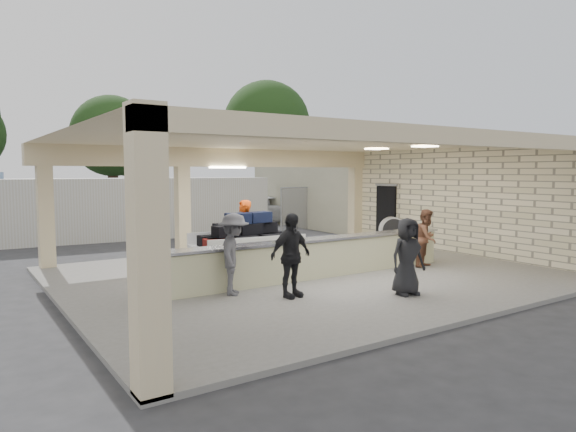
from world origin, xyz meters
TOP-DOWN VIEW (x-y plane):
  - ground at (0.00, 0.00)m, footprint 120.00×120.00m
  - pavilion at (0.21, 0.66)m, footprint 12.01×10.00m
  - baggage_counter at (0.00, -0.50)m, footprint 8.20×0.58m
  - luggage_cart at (-1.27, 1.10)m, footprint 2.82×1.91m
  - drum_fan at (5.50, 2.43)m, footprint 0.96×0.69m
  - baggage_handler at (-1.16, 1.34)m, footprint 0.65×0.78m
  - passenger_a at (3.29, -1.09)m, footprint 0.85×0.59m
  - passenger_b at (-1.80, -1.87)m, footprint 1.09×0.53m
  - passenger_c at (-2.68, -1.00)m, footprint 0.97×1.17m
  - passenger_d at (0.41, -3.07)m, footprint 0.85×0.44m
  - car_white_a at (6.88, 12.38)m, footprint 5.42×3.46m
  - car_white_b at (10.84, 13.75)m, footprint 5.28×2.54m
  - car_dark at (6.38, 14.74)m, footprint 4.84×2.07m
  - container_white at (-1.31, 10.56)m, footprint 11.52×3.07m
  - fence at (11.00, 9.00)m, footprint 12.06×0.06m
  - tree_mid at (2.32, 26.16)m, footprint 6.00×5.60m
  - tree_right at (14.32, 25.16)m, footprint 7.20×7.00m
  - adjacent_building at (9.50, 10.00)m, footprint 6.00×8.00m

SIDE VIEW (x-z plane):
  - ground at x=0.00m, z-range 0.00..0.00m
  - baggage_counter at x=0.00m, z-range 0.10..1.08m
  - drum_fan at x=5.50m, z-range 0.14..1.16m
  - car_white_a at x=6.88m, z-range 0.00..1.43m
  - car_dark at x=6.38m, z-range 0.00..1.57m
  - car_white_b at x=10.84m, z-range 0.00..1.60m
  - passenger_a at x=3.29m, z-range 0.10..1.70m
  - passenger_d at x=0.41m, z-range 0.10..1.76m
  - luggage_cart at x=-1.27m, z-range 0.17..1.74m
  - passenger_c at x=-2.68m, z-range 0.10..1.86m
  - passenger_b at x=-1.80m, z-range 0.10..1.89m
  - baggage_handler at x=-1.16m, z-range 0.10..1.99m
  - fence at x=11.00m, z-range 0.04..2.07m
  - container_white at x=-1.31m, z-range 0.00..2.47m
  - pavilion at x=0.21m, z-range -0.43..3.12m
  - adjacent_building at x=9.50m, z-range 0.00..3.20m
  - tree_mid at x=2.32m, z-range 0.96..8.96m
  - tree_right at x=14.32m, z-range 1.21..11.21m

